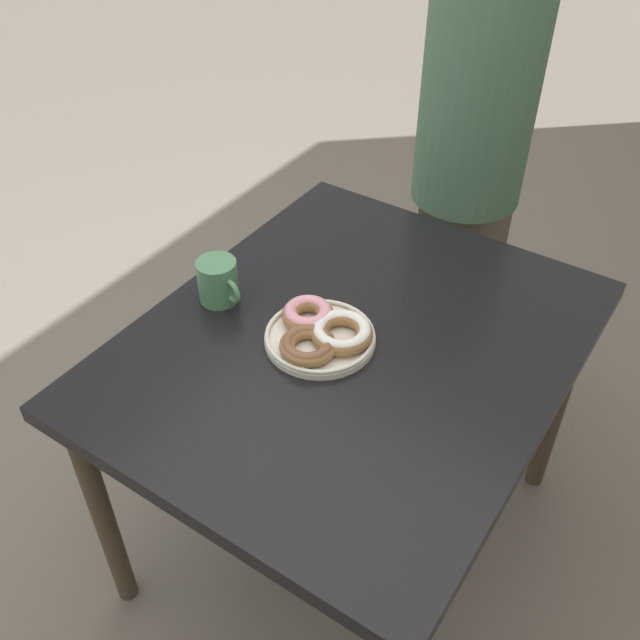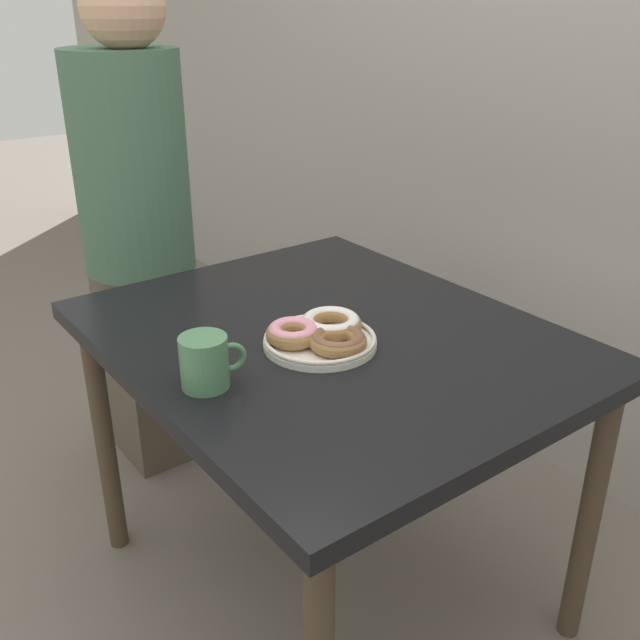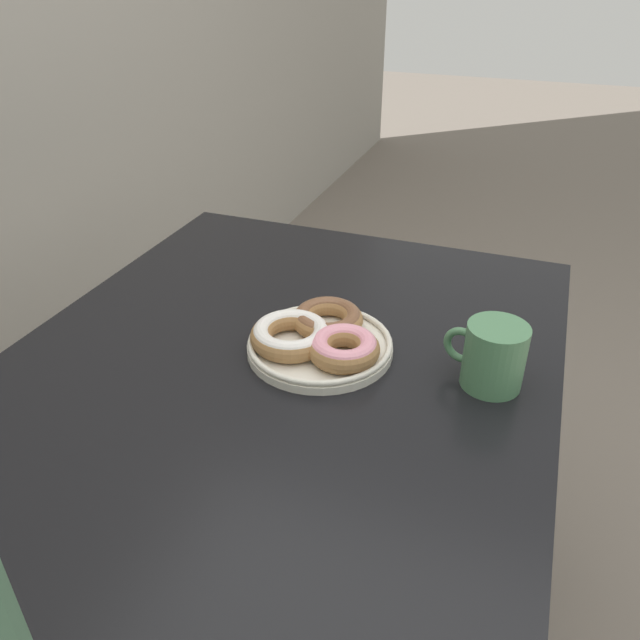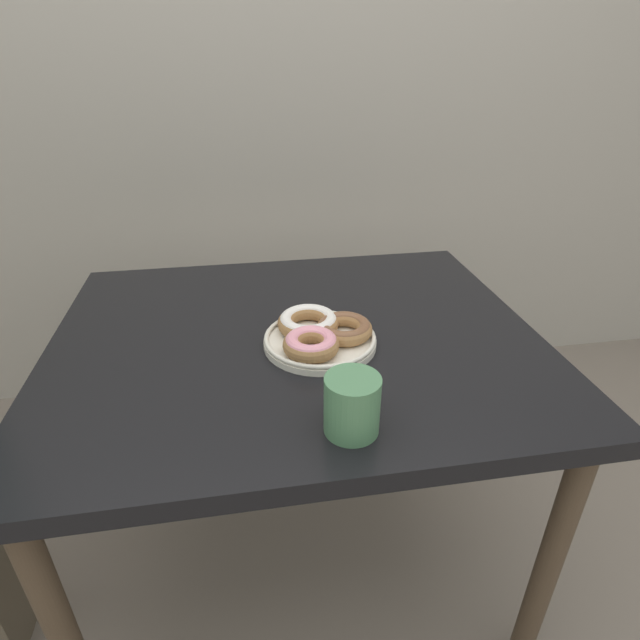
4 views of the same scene
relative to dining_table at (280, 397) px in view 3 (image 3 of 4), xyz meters
The scene contains 3 objects.
dining_table is the anchor object (origin of this frame).
donut_plate 0.12m from the dining_table, 50.24° to the right, with size 0.25×0.24×0.05m.
coffee_mug 0.36m from the dining_table, 81.12° to the right, with size 0.09×0.13×0.10m.
Camera 3 is at (-0.76, -0.17, 1.30)m, focal length 35.00 mm.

